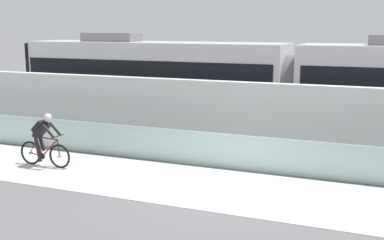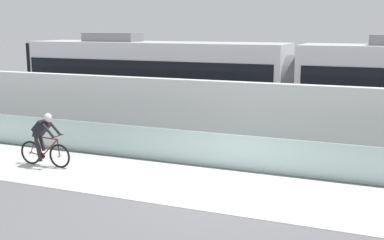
{
  "view_description": "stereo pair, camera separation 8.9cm",
  "coord_description": "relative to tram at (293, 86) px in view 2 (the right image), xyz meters",
  "views": [
    {
      "loc": [
        3.73,
        -11.34,
        4.11
      ],
      "look_at": [
        -1.77,
        2.35,
        1.25
      ],
      "focal_mm": 45.68,
      "sensor_mm": 36.0,
      "label": 1
    },
    {
      "loc": [
        3.82,
        -11.31,
        4.11
      ],
      "look_at": [
        -1.77,
        2.35,
        1.25
      ],
      "focal_mm": 45.68,
      "sensor_mm": 36.0,
      "label": 2
    }
  ],
  "objects": [
    {
      "name": "ground_plane",
      "position": [
        -0.46,
        -6.85,
        -1.89
      ],
      "size": [
        200.0,
        200.0,
        0.0
      ],
      "primitive_type": "plane",
      "color": "slate"
    },
    {
      "name": "bike_path_deck",
      "position": [
        -0.46,
        -6.85,
        -1.89
      ],
      "size": [
        32.0,
        3.2,
        0.01
      ],
      "primitive_type": "cube",
      "color": "silver",
      "rests_on": "ground"
    },
    {
      "name": "glass_parapet",
      "position": [
        -0.46,
        -5.0,
        -1.38
      ],
      "size": [
        32.0,
        0.05,
        1.02
      ],
      "primitive_type": "cube",
      "color": "silver",
      "rests_on": "ground"
    },
    {
      "name": "concrete_barrier_wall",
      "position": [
        -0.46,
        -3.2,
        -0.72
      ],
      "size": [
        32.0,
        0.36,
        2.34
      ],
      "primitive_type": "cube",
      "color": "silver",
      "rests_on": "ground"
    },
    {
      "name": "tram_rail_near",
      "position": [
        -0.46,
        -0.72,
        -1.89
      ],
      "size": [
        32.0,
        0.08,
        0.01
      ],
      "primitive_type": "cube",
      "color": "#595654",
      "rests_on": "ground"
    },
    {
      "name": "tram_rail_far",
      "position": [
        -0.46,
        0.72,
        -1.89
      ],
      "size": [
        32.0,
        0.08,
        0.01
      ],
      "primitive_type": "cube",
      "color": "#595654",
      "rests_on": "ground"
    },
    {
      "name": "tram",
      "position": [
        0.0,
        0.0,
        0.0
      ],
      "size": [
        22.56,
        2.54,
        3.81
      ],
      "color": "silver",
      "rests_on": "ground"
    },
    {
      "name": "cyclist_on_bike",
      "position": [
        -5.98,
        -6.85,
        -1.09
      ],
      "size": [
        1.77,
        0.58,
        1.61
      ],
      "color": "black",
      "rests_on": "ground"
    }
  ]
}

